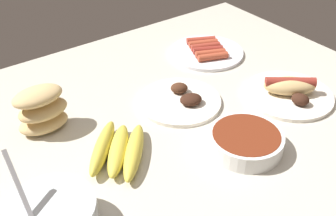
# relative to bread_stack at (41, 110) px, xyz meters

# --- Properties ---
(ground_plane) EXTENTS (1.20, 0.90, 0.03)m
(ground_plane) POSITION_rel_bread_stack_xyz_m (-0.27, 0.12, -0.07)
(ground_plane) COLOR beige
(bread_stack) EXTENTS (0.12, 0.08, 0.11)m
(bread_stack) POSITION_rel_bread_stack_xyz_m (0.00, 0.00, 0.00)
(bread_stack) COLOR #DBB77A
(bread_stack) RESTS_ON ground_plane
(plate_grilled_meat) EXTENTS (0.21, 0.21, 0.04)m
(plate_grilled_meat) POSITION_rel_bread_stack_xyz_m (-0.32, 0.10, -0.05)
(plate_grilled_meat) COLOR white
(plate_grilled_meat) RESTS_ON ground_plane
(banana_bunch) EXTENTS (0.19, 0.20, 0.04)m
(banana_bunch) POSITION_rel_bread_stack_xyz_m (-0.09, 0.18, -0.04)
(banana_bunch) COLOR gold
(banana_bunch) RESTS_ON ground_plane
(plate_hotdog_assembled) EXTENTS (0.23, 0.23, 0.06)m
(plate_hotdog_assembled) POSITION_rel_bread_stack_xyz_m (-0.56, 0.24, -0.04)
(plate_hotdog_assembled) COLOR white
(plate_hotdog_assembled) RESTS_ON ground_plane
(plate_sausages) EXTENTS (0.22, 0.22, 0.03)m
(plate_sausages) POSITION_rel_bread_stack_xyz_m (-0.54, -0.06, -0.04)
(plate_sausages) COLOR white
(plate_sausages) RESTS_ON ground_plane
(bowl_coleslaw) EXTENTS (0.15, 0.15, 0.15)m
(bowl_coleslaw) POSITION_rel_bread_stack_xyz_m (0.10, 0.28, -0.02)
(bowl_coleslaw) COLOR silver
(bowl_coleslaw) RESTS_ON ground_plane
(bowl_chili) EXTENTS (0.16, 0.16, 0.04)m
(bowl_chili) POSITION_rel_bread_stack_xyz_m (-0.32, 0.32, -0.03)
(bowl_chili) COLOR white
(bowl_chili) RESTS_ON ground_plane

